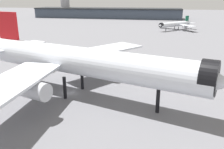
{
  "coord_description": "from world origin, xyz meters",
  "views": [
    {
      "loc": [
        23.38,
        -51.18,
        22.69
      ],
      "look_at": [
        11.47,
        -2.56,
        6.57
      ],
      "focal_mm": 38.53,
      "sensor_mm": 36.0,
      "label": 1
    }
  ],
  "objects_px": {
    "airliner_near_gate": "(81,62)",
    "airliner_far_taxiway": "(176,24)",
    "traffic_cone_near_nose": "(91,57)",
    "baggage_tug_wing": "(22,61)"
  },
  "relations": [
    {
      "from": "airliner_near_gate",
      "to": "airliner_far_taxiway",
      "type": "height_order",
      "value": "airliner_near_gate"
    },
    {
      "from": "airliner_near_gate",
      "to": "baggage_tug_wing",
      "type": "xyz_separation_m",
      "value": [
        -31.43,
        22.53,
        -7.42
      ]
    },
    {
      "from": "airliner_far_taxiway",
      "to": "traffic_cone_near_nose",
      "type": "height_order",
      "value": "airliner_far_taxiway"
    },
    {
      "from": "airliner_far_taxiway",
      "to": "traffic_cone_near_nose",
      "type": "relative_size",
      "value": 46.77
    },
    {
      "from": "airliner_near_gate",
      "to": "baggage_tug_wing",
      "type": "bearing_deg",
      "value": 159.47
    },
    {
      "from": "traffic_cone_near_nose",
      "to": "baggage_tug_wing",
      "type": "bearing_deg",
      "value": -145.71
    },
    {
      "from": "baggage_tug_wing",
      "to": "traffic_cone_near_nose",
      "type": "distance_m",
      "value": 25.79
    },
    {
      "from": "airliner_near_gate",
      "to": "baggage_tug_wing",
      "type": "height_order",
      "value": "airliner_near_gate"
    },
    {
      "from": "airliner_near_gate",
      "to": "airliner_far_taxiway",
      "type": "bearing_deg",
      "value": 95.36
    },
    {
      "from": "airliner_far_taxiway",
      "to": "traffic_cone_near_nose",
      "type": "xyz_separation_m",
      "value": [
        -32.64,
        -93.99,
        -3.9
      ]
    }
  ]
}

